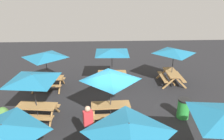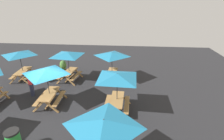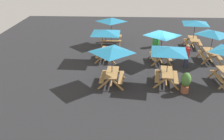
% 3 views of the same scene
% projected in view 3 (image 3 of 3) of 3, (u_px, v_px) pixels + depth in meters
% --- Properties ---
extents(ground_plane, '(29.88, 29.88, 0.00)m').
position_uv_depth(ground_plane, '(158.00, 61.00, 18.52)').
color(ground_plane, '#232326').
rests_on(ground_plane, ground).
extents(picnic_table_0, '(2.00, 2.00, 2.34)m').
position_uv_depth(picnic_table_0, '(111.00, 22.00, 21.32)').
color(picnic_table_0, '#A87A44').
rests_on(picnic_table_0, ground).
extents(picnic_table_1, '(2.83, 2.83, 2.34)m').
position_uv_depth(picnic_table_1, '(106.00, 34.00, 17.89)').
color(picnic_table_1, '#A87A44').
rests_on(picnic_table_1, ground).
extents(picnic_table_2, '(2.11, 2.11, 2.34)m').
position_uv_depth(picnic_table_2, '(112.00, 53.00, 14.33)').
color(picnic_table_2, '#A87A44').
rests_on(picnic_table_2, ground).
extents(picnic_table_3, '(2.81, 2.81, 2.34)m').
position_uv_depth(picnic_table_3, '(169.00, 52.00, 14.38)').
color(picnic_table_3, '#A87A44').
rests_on(picnic_table_3, ground).
extents(picnic_table_5, '(2.81, 2.81, 2.34)m').
position_uv_depth(picnic_table_5, '(195.00, 24.00, 20.51)').
color(picnic_table_5, '#A87A44').
rests_on(picnic_table_5, ground).
extents(picnic_table_6, '(2.06, 2.06, 2.34)m').
position_uv_depth(picnic_table_6, '(213.00, 35.00, 17.66)').
color(picnic_table_6, '#A87A44').
rests_on(picnic_table_6, ground).
extents(picnic_table_7, '(2.08, 2.08, 2.34)m').
position_uv_depth(picnic_table_7, '(162.00, 36.00, 17.48)').
color(picnic_table_7, '#A87A44').
rests_on(picnic_table_7, ground).
extents(trash_bin_green, '(0.59, 0.59, 0.98)m').
position_uv_depth(trash_bin_green, '(156.00, 41.00, 21.22)').
color(trash_bin_green, green).
rests_on(trash_bin_green, ground).
extents(potted_plant_0, '(0.55, 0.55, 1.22)m').
position_uv_depth(potted_plant_0, '(186.00, 82.00, 13.87)').
color(potted_plant_0, '#935138').
rests_on(potted_plant_0, ground).
extents(person_standing, '(0.41, 0.32, 1.67)m').
position_uv_depth(person_standing, '(187.00, 55.00, 17.01)').
color(person_standing, '#2D334C').
rests_on(person_standing, ground).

